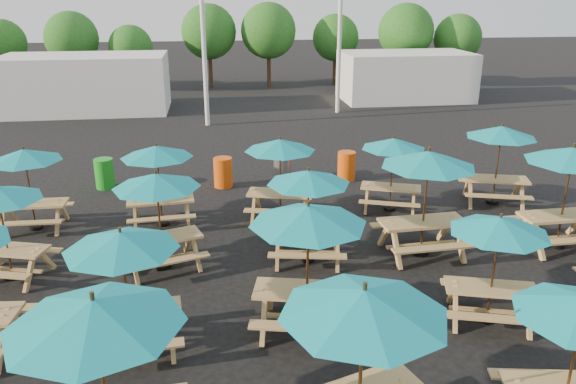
{
  "coord_description": "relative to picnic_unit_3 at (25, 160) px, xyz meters",
  "views": [
    {
      "loc": [
        -1.77,
        -11.46,
        5.81
      ],
      "look_at": [
        0.0,
        1.5,
        1.1
      ],
      "focal_mm": 35.0,
      "sensor_mm": 36.0,
      "label": 1
    }
  ],
  "objects": [
    {
      "name": "ground",
      "position": [
        6.43,
        -2.62,
        -1.85
      ],
      "size": [
        120.0,
        120.0,
        0.0
      ],
      "primitive_type": "plane",
      "color": "black",
      "rests_on": "ground"
    },
    {
      "name": "picnic_unit_3",
      "position": [
        0.0,
        0.0,
        0.0
      ],
      "size": [
        1.84,
        1.84,
        2.15
      ],
      "rotation": [
        0.0,
        0.0,
        -0.02
      ],
      "color": "#AA7A4B",
      "rests_on": "ground"
    },
    {
      "name": "picnic_unit_4",
      "position": [
        3.2,
        -8.23,
        0.31
      ],
      "size": [
        2.26,
        2.26,
        2.51
      ],
      "rotation": [
        0.0,
        0.0,
        0.07
      ],
      "color": "#AA7A4B",
      "rests_on": "ground"
    },
    {
      "name": "picnic_unit_5",
      "position": [
        3.11,
        -5.63,
        0.05
      ],
      "size": [
        2.03,
        2.03,
        2.22
      ],
      "rotation": [
        0.0,
        0.0,
        0.09
      ],
      "color": "#AA7A4B",
      "rests_on": "ground"
    },
    {
      "name": "picnic_unit_6",
      "position": [
        3.42,
        -2.63,
        0.05
      ],
      "size": [
        2.35,
        2.35,
        2.22
      ],
      "rotation": [
        0.0,
        0.0,
        0.31
      ],
      "color": "#AA7A4B",
      "rests_on": "ground"
    },
    {
      "name": "picnic_unit_7",
      "position": [
        3.22,
        -0.17,
        0.01
      ],
      "size": [
        1.99,
        1.99,
        2.17
      ],
      "rotation": [
        0.0,
        0.0,
        0.09
      ],
      "color": "#AA7A4B",
      "rests_on": "ground"
    },
    {
      "name": "picnic_unit_8",
      "position": [
        6.35,
        -8.41,
        0.3
      ],
      "size": [
        2.67,
        2.67,
        2.5
      ],
      "rotation": [
        0.0,
        0.0,
        0.32
      ],
      "color": "#AA7A4B",
      "rests_on": "ground"
    },
    {
      "name": "picnic_unit_9",
      "position": [
        6.19,
        -5.42,
        0.23
      ],
      "size": [
        2.45,
        2.45,
        2.42
      ],
      "rotation": [
        0.0,
        0.0,
        -0.23
      ],
      "color": "#AA7A4B",
      "rests_on": "ground"
    },
    {
      "name": "picnic_unit_10",
      "position": [
        6.66,
        -2.73,
        0.02
      ],
      "size": [
        2.14,
        2.14,
        2.18
      ],
      "rotation": [
        0.0,
        0.0,
        -0.18
      ],
      "color": "#AA7A4B",
      "rests_on": "ground"
    },
    {
      "name": "picnic_unit_11",
      "position": [
        6.36,
        -0.12,
        0.05
      ],
      "size": [
        2.28,
        2.28,
        2.21
      ],
      "rotation": [
        0.0,
        0.0,
        -0.26
      ],
      "color": "#AA7A4B",
      "rests_on": "ground"
    },
    {
      "name": "picnic_unit_13",
      "position": [
        9.57,
        -5.61,
        -0.05
      ],
      "size": [
        2.21,
        2.21,
        2.1
      ],
      "rotation": [
        0.0,
        0.0,
        -0.3
      ],
      "color": "#AA7A4B",
      "rests_on": "ground"
    },
    {
      "name": "picnic_unit_14",
      "position": [
        9.34,
        -2.76,
        0.31
      ],
      "size": [
        2.25,
        2.25,
        2.52
      ],
      "rotation": [
        0.0,
        0.0,
        0.06
      ],
      "color": "#AA7A4B",
      "rests_on": "ground"
    },
    {
      "name": "picnic_unit_15",
      "position": [
        9.47,
        0.06,
        -0.06
      ],
      "size": [
        2.25,
        2.25,
        2.08
      ],
      "rotation": [
        0.0,
        0.0,
        -0.35
      ],
      "color": "#AA7A4B",
      "rests_on": "ground"
    },
    {
      "name": "picnic_unit_18",
      "position": [
        12.73,
        -2.81,
        0.29
      ],
      "size": [
        2.15,
        2.15,
        2.49
      ],
      "rotation": [
        0.0,
        0.0,
        0.02
      ],
      "color": "#AA7A4B",
      "rests_on": "ground"
    },
    {
      "name": "picnic_unit_19",
      "position": [
        12.58,
        0.15,
        0.13
      ],
      "size": [
        2.41,
        2.41,
        2.31
      ],
      "rotation": [
        0.0,
        0.0,
        -0.28
      ],
      "color": "#AA7A4B",
      "rests_on": "ground"
    },
    {
      "name": "waste_bin_0",
      "position": [
        1.26,
        3.07,
        -1.38
      ],
      "size": [
        0.58,
        0.58,
        0.93
      ],
      "primitive_type": "cylinder",
      "color": "#1B941F",
      "rests_on": "ground"
    },
    {
      "name": "waste_bin_1",
      "position": [
        4.9,
        2.69,
        -1.38
      ],
      "size": [
        0.58,
        0.58,
        0.93
      ],
      "primitive_type": "cylinder",
      "color": "#E24F0D",
      "rests_on": "ground"
    },
    {
      "name": "waste_bin_2",
      "position": [
        6.83,
        3.12,
        -1.38
      ],
      "size": [
        0.58,
        0.58,
        0.93
      ],
      "primitive_type": "cylinder",
      "color": "gray",
      "rests_on": "ground"
    },
    {
      "name": "waste_bin_3",
      "position": [
        8.88,
        2.83,
        -1.38
      ],
      "size": [
        0.58,
        0.58,
        0.93
      ],
      "primitive_type": "cylinder",
      "color": "#E24F0D",
      "rests_on": "ground"
    },
    {
      "name": "event_tent_0",
      "position": [
        -1.57,
        15.38,
        -0.45
      ],
      "size": [
        8.0,
        4.0,
        2.8
      ],
      "primitive_type": "cube",
      "color": "silver",
      "rests_on": "ground"
    },
    {
      "name": "event_tent_1",
      "position": [
        15.43,
        16.38,
        -0.55
      ],
      "size": [
        7.0,
        4.0,
        2.6
      ],
      "primitive_type": "cube",
      "color": "silver",
      "rests_on": "ground"
    },
    {
      "name": "tree_0",
      "position": [
        -7.64,
        22.62,
        0.98
      ],
      "size": [
        2.8,
        2.8,
        4.24
      ],
      "color": "#382314",
      "rests_on": "ground"
    },
    {
      "name": "tree_1",
      "position": [
        -3.32,
        21.28,
        1.3
      ],
      "size": [
        3.11,
        3.11,
        4.72
      ],
      "color": "#382314",
      "rests_on": "ground"
    },
    {
      "name": "tree_2",
      "position": [
        0.04,
        21.03,
        0.78
      ],
      "size": [
        2.59,
        2.59,
        3.93
      ],
      "color": "#382314",
      "rests_on": "ground"
    },
    {
      "name": "tree_3",
      "position": [
        4.68,
        22.09,
        1.56
      ],
      "size": [
        3.36,
        3.36,
        5.09
      ],
      "color": "#382314",
      "rests_on": "ground"
    },
    {
      "name": "tree_4",
      "position": [
        8.33,
        21.63,
        1.61
      ],
      "size": [
        3.41,
        3.41,
        5.17
      ],
      "color": "#382314",
      "rests_on": "ground"
    },
    {
      "name": "tree_5",
      "position": [
        12.65,
        22.05,
        1.12
      ],
      "size": [
        2.94,
        2.94,
        4.45
      ],
      "color": "#382314",
      "rests_on": "ground"
    },
    {
      "name": "tree_6",
      "position": [
        16.66,
        20.27,
        1.58
      ],
      "size": [
        3.38,
        3.38,
        5.13
      ],
      "color": "#382314",
      "rests_on": "ground"
    },
    {
      "name": "tree_7",
      "position": [
        20.05,
        20.3,
        1.14
      ],
      "size": [
        2.95,
        2.95,
        4.48
      ],
      "color": "#382314",
      "rests_on": "ground"
    }
  ]
}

